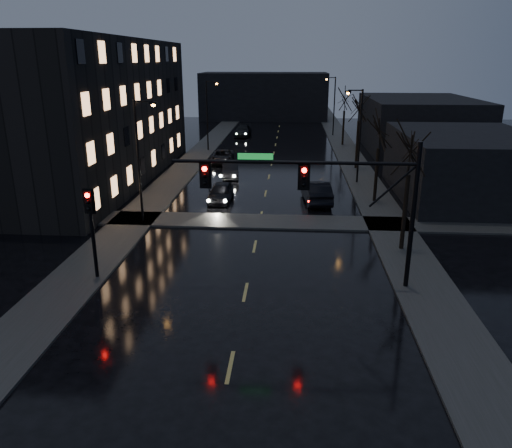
% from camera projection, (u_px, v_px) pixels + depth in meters
% --- Properties ---
extents(ground, '(160.00, 160.00, 0.00)m').
position_uv_depth(ground, '(223.00, 404.00, 15.85)').
color(ground, black).
rests_on(ground, ground).
extents(sidewalk_left, '(3.00, 140.00, 0.12)m').
position_uv_depth(sidewalk_left, '(185.00, 168.00, 49.52)').
color(sidewalk_left, '#2D2D2B').
rests_on(sidewalk_left, ground).
extents(sidewalk_right, '(3.00, 140.00, 0.12)m').
position_uv_depth(sidewalk_right, '(358.00, 171.00, 48.37)').
color(sidewalk_right, '#2D2D2B').
rests_on(sidewalk_right, ground).
extents(sidewalk_cross, '(40.00, 3.00, 0.12)m').
position_uv_depth(sidewalk_cross, '(260.00, 221.00, 33.33)').
color(sidewalk_cross, '#2D2D2B').
rests_on(sidewalk_cross, ground).
extents(apartment_block, '(12.00, 30.00, 12.00)m').
position_uv_depth(apartment_block, '(80.00, 112.00, 43.44)').
color(apartment_block, black).
rests_on(apartment_block, ground).
extents(commercial_right_near, '(10.00, 14.00, 5.00)m').
position_uv_depth(commercial_right_near, '(465.00, 166.00, 38.62)').
color(commercial_right_near, black).
rests_on(commercial_right_near, ground).
extents(commercial_right_far, '(12.00, 18.00, 6.00)m').
position_uv_depth(commercial_right_far, '(418.00, 124.00, 59.17)').
color(commercial_right_far, black).
rests_on(commercial_right_far, ground).
extents(far_block, '(22.00, 10.00, 8.00)m').
position_uv_depth(far_block, '(264.00, 96.00, 88.58)').
color(far_block, black).
rests_on(far_block, ground).
extents(signal_mast, '(11.11, 0.41, 7.00)m').
position_uv_depth(signal_mast, '(331.00, 188.00, 22.56)').
color(signal_mast, black).
rests_on(signal_mast, ground).
extents(signal_pole_left, '(0.35, 0.41, 4.53)m').
position_uv_depth(signal_pole_left, '(91.00, 221.00, 23.91)').
color(signal_pole_left, black).
rests_on(signal_pole_left, ground).
extents(tree_near, '(3.52, 3.52, 8.08)m').
position_uv_depth(tree_near, '(412.00, 141.00, 26.56)').
color(tree_near, black).
rests_on(tree_near, ground).
extents(tree_mid_a, '(3.30, 3.30, 7.58)m').
position_uv_depth(tree_mid_a, '(380.00, 125.00, 36.15)').
color(tree_mid_a, black).
rests_on(tree_mid_a, ground).
extents(tree_mid_b, '(3.74, 3.74, 8.59)m').
position_uv_depth(tree_mid_b, '(360.00, 100.00, 47.25)').
color(tree_mid_b, black).
rests_on(tree_mid_b, ground).
extents(tree_far, '(3.43, 3.43, 7.88)m').
position_uv_depth(tree_far, '(345.00, 96.00, 60.67)').
color(tree_far, black).
rests_on(tree_far, ground).
extents(streetlight_l_near, '(1.53, 0.28, 8.00)m').
position_uv_depth(streetlight_l_near, '(141.00, 151.00, 31.88)').
color(streetlight_l_near, black).
rests_on(streetlight_l_near, ground).
extents(streetlight_l_far, '(1.53, 0.28, 8.00)m').
position_uv_depth(streetlight_l_far, '(209.00, 110.00, 57.42)').
color(streetlight_l_far, black).
rests_on(streetlight_l_far, ground).
extents(streetlight_r_mid, '(1.53, 0.28, 8.00)m').
position_uv_depth(streetlight_r_mid, '(358.00, 128.00, 42.21)').
color(streetlight_r_mid, black).
rests_on(streetlight_r_mid, ground).
extents(streetlight_r_far, '(1.53, 0.28, 8.00)m').
position_uv_depth(streetlight_r_far, '(333.00, 101.00, 68.70)').
color(streetlight_r_far, black).
rests_on(streetlight_r_far, ground).
extents(oncoming_car_a, '(1.76, 4.22, 1.43)m').
position_uv_depth(oncoming_car_a, '(221.00, 192.00, 38.04)').
color(oncoming_car_a, black).
rests_on(oncoming_car_a, ground).
extents(oncoming_car_b, '(1.97, 4.28, 1.36)m').
position_uv_depth(oncoming_car_b, '(230.00, 170.00, 45.62)').
color(oncoming_car_b, black).
rests_on(oncoming_car_b, ground).
extents(oncoming_car_c, '(2.46, 4.93, 1.34)m').
position_uv_depth(oncoming_car_c, '(222.00, 156.00, 52.06)').
color(oncoming_car_c, black).
rests_on(oncoming_car_c, ground).
extents(oncoming_car_d, '(2.30, 5.25, 1.50)m').
position_uv_depth(oncoming_car_d, '(243.00, 131.00, 69.63)').
color(oncoming_car_d, black).
rests_on(oncoming_car_d, ground).
extents(lead_car, '(2.31, 5.23, 1.67)m').
position_uv_depth(lead_car, '(316.00, 192.00, 37.67)').
color(lead_car, black).
rests_on(lead_car, ground).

